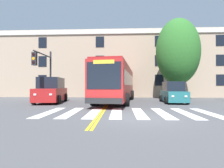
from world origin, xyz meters
name	(u,v)px	position (x,y,z in m)	size (l,w,h in m)	color
ground_plane	(142,118)	(0.00, 0.00, 0.00)	(120.00, 120.00, 0.00)	#4C4C4F
crosswalk	(128,113)	(-0.64, 1.45, 0.00)	(9.53, 4.05, 0.01)	white
lane_line_yellow_inner	(112,97)	(-2.20, 15.45, 0.00)	(0.12, 36.00, 0.01)	gold
lane_line_yellow_outer	(113,97)	(-2.04, 15.45, 0.00)	(0.12, 36.00, 0.01)	gold
city_bus	(117,82)	(-1.41, 8.26, 1.84)	(3.85, 11.91, 3.41)	#B22323
car_red_near_lane	(51,91)	(-7.26, 7.02, 1.06)	(2.65, 4.92, 2.25)	#AD1E1E
car_teal_far_lane	(173,93)	(3.63, 7.36, 0.86)	(2.04, 3.72, 1.89)	#236B70
car_grey_behind_bus	(110,90)	(-2.59, 17.87, 0.83)	(2.48, 4.38, 1.80)	slate
traffic_light_far_corner	(44,67)	(-7.56, 6.13, 3.09)	(0.34, 3.32, 4.71)	#28282D
street_tree_curbside_large	(178,52)	(5.11, 10.69, 5.19)	(5.26, 4.95, 8.77)	brown
building_facade	(103,67)	(-3.76, 18.80, 4.51)	(38.52, 8.92, 9.02)	tan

